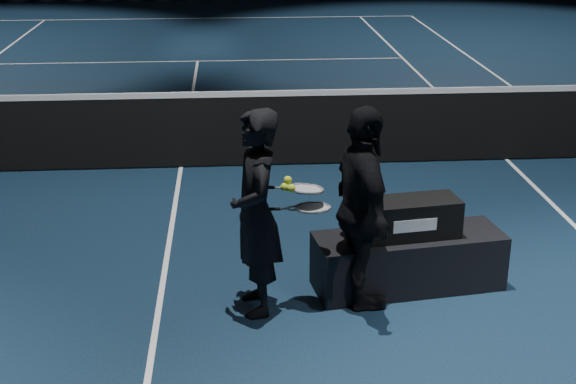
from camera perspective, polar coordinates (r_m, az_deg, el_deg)
name	(u,v)px	position (r m, az deg, el deg)	size (l,w,h in m)	color
floor	(181,167)	(9.98, -7.62, 1.74)	(36.00, 36.00, 0.00)	black
court_lines	(181,167)	(9.98, -7.62, 1.76)	(10.98, 23.78, 0.01)	white
net_mesh	(179,133)	(9.84, -7.75, 4.21)	(12.80, 0.02, 0.86)	black
net_tape	(177,95)	(9.72, -7.88, 6.84)	(12.80, 0.03, 0.07)	white
player_bench	(408,261)	(6.98, 8.54, -4.86)	(1.61, 0.54, 0.48)	black
racket_bag	(411,218)	(6.82, 8.72, -1.81)	(0.81, 0.34, 0.32)	black
bag_signature	(415,226)	(6.66, 9.04, -2.39)	(0.38, 0.00, 0.11)	white
player_a	(256,213)	(6.31, -2.30, -1.52)	(0.62, 0.40, 1.69)	black
player_b	(362,209)	(6.41, 5.31, -1.24)	(0.99, 0.41, 1.69)	black
racket_lower	(313,208)	(6.33, 1.76, -1.12)	(0.68, 0.22, 0.03)	black
racket_upper	(306,189)	(6.31, 1.28, 0.23)	(0.68, 0.22, 0.03)	black
tennis_balls	(288,185)	(6.25, 0.00, 0.47)	(0.12, 0.10, 0.12)	#CED92E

